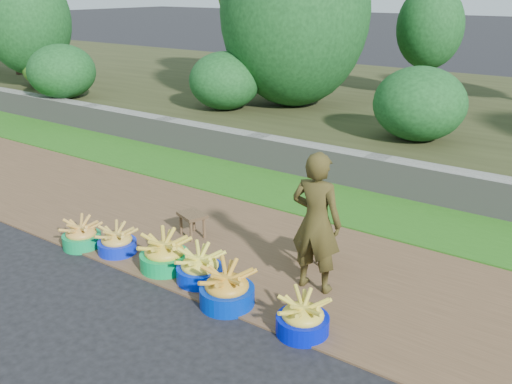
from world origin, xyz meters
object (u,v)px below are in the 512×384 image
Objects in this scene: basin_b at (117,242)px; vendor_woman at (316,222)px; basin_d at (200,268)px; basin_e at (227,289)px; basin_f at (303,318)px; stool_right at (315,240)px; stool_left at (192,218)px; basin_a at (81,235)px; basin_c at (165,255)px.

vendor_woman is (2.31, 0.64, 0.61)m from basin_b.
basin_d is 0.56m from basin_e.
basin_f is 1.22× the size of stool_right.
stool_left is at bearing -11.56° from vendor_woman.
basin_a is 0.91× the size of basin_d.
stool_left is (0.41, 0.87, 0.11)m from basin_b.
basin_a is at bearing -165.71° from basin_b.
stool_left is at bearing 135.73° from basin_d.
basin_c is 1.14× the size of basin_f.
vendor_woman reaches higher than stool_left.
vendor_woman is at bearing 29.21° from basin_d.
basin_f is (0.86, 0.02, -0.02)m from basin_e.
basin_a is at bearing -152.81° from stool_right.
basin_c is 1.09× the size of basin_d.
basin_e is 1.11m from vendor_woman.
stool_right is at bearing 41.45° from basin_c.
basin_e is 0.37× the size of vendor_woman.
stool_left is 1.97m from vendor_woman.
basin_d is at bearing 159.57° from basin_e.
stool_right is at bearing -64.84° from vendor_woman.
basin_b is at bearing 14.29° from basin_a.
basin_f is 1.17× the size of stool_left.
basin_a is 1.11× the size of stool_left.
basin_f is at bearing -2.67° from basin_b.
stool_right is at bearing 10.39° from stool_left.
stool_right is (2.01, 1.16, 0.13)m from basin_b.
stool_left is (-0.84, 0.82, 0.09)m from basin_d.
basin_f is (1.89, -0.16, -0.02)m from basin_c.
stool_right is at bearing 55.64° from basin_d.
stool_right is at bearing 27.19° from basin_a.
basin_e is at bearing -20.43° from basin_d.
basin_d is at bearing 172.86° from basin_f.
basin_f is at bearing 1.41° from basin_e.
basin_c is 1.39× the size of stool_right.
basin_e is at bearing -10.12° from basin_c.
basin_c is at bearing 169.88° from basin_e.
vendor_woman is at bearing 15.53° from basin_b.
vendor_woman reaches higher than basin_c.
basin_c is 1.90m from basin_f.
basin_a is 1.75m from basin_d.
vendor_woman reaches higher than basin_e.
basin_d reaches higher than stool_left.
stool_right reaches higher than basin_b.
stool_right reaches higher than basin_a.
basin_b is at bearing 177.33° from basin_f.
vendor_woman is at bearing 113.24° from basin_f.
basin_d is 1.39m from basin_f.
basin_b is 1.14× the size of stool_right.
basin_e is at bearing -178.59° from basin_f.
basin_d is 1.34m from vendor_woman.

